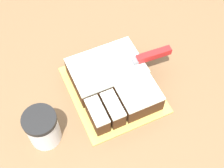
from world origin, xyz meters
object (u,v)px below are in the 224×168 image
at_px(cake, 112,83).
at_px(coffee_cup, 43,128).
at_px(cake_board, 112,90).
at_px(knife, 146,57).

bearing_deg(cake, coffee_cup, -164.43).
distance_m(cake, coffee_cup, 0.25).
xyz_separation_m(cake_board, coffee_cup, (-0.24, -0.06, 0.06)).
bearing_deg(knife, coffee_cup, 16.41).
xyz_separation_m(cake, coffee_cup, (-0.24, -0.07, 0.02)).
height_order(cake_board, coffee_cup, coffee_cup).
height_order(knife, coffee_cup, coffee_cup).
distance_m(cake, knife, 0.13).
xyz_separation_m(knife, coffee_cup, (-0.36, -0.08, -0.02)).
xyz_separation_m(cake_board, knife, (0.13, 0.02, 0.08)).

